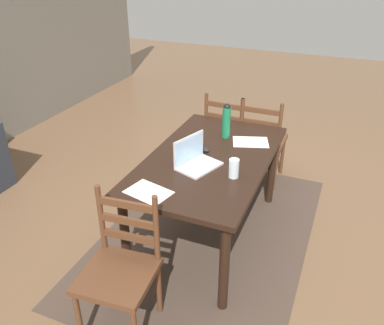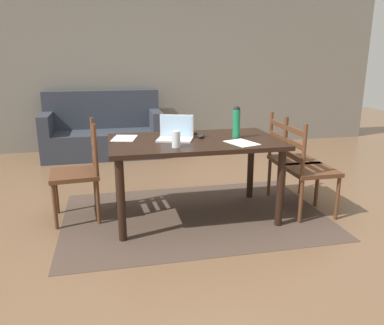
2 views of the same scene
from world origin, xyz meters
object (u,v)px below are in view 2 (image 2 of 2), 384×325
object	(u,v)px
couch	(103,133)
water_bottle	(236,121)
chair_right_near	(307,169)
drinking_glass	(176,139)
chair_left_far	(79,172)
tv_remote	(188,134)
chair_right_far	(290,160)
computer_mouse	(201,136)
dining_table	(195,150)
laptop	(176,133)

from	to	relation	value
couch	water_bottle	xyz separation A→B (m)	(1.28, -2.66, 0.57)
chair_right_near	water_bottle	xyz separation A→B (m)	(-0.68, 0.18, 0.47)
drinking_glass	chair_right_near	bearing A→B (deg)	3.69
chair_left_far	tv_remote	xyz separation A→B (m)	(1.07, 0.06, 0.32)
chair_right_far	water_bottle	size ratio (longest dim) A/B	3.12
chair_right_near	computer_mouse	xyz separation A→B (m)	(-1.00, 0.26, 0.32)
dining_table	tv_remote	world-z (taller)	tv_remote
chair_right_far	tv_remote	size ratio (longest dim) A/B	5.59
chair_right_near	laptop	xyz separation A→B (m)	(-1.26, 0.24, 0.36)
chair_right_far	drinking_glass	size ratio (longest dim) A/B	6.65
couch	chair_left_far	bearing A→B (deg)	-94.73
chair_right_far	computer_mouse	bearing A→B (deg)	-173.69
couch	laptop	bearing A→B (deg)	-74.81
chair_right_far	computer_mouse	distance (m)	1.06
tv_remote	dining_table	bearing A→B (deg)	-172.48
chair_right_far	water_bottle	distance (m)	0.84
chair_left_far	drinking_glass	world-z (taller)	chair_left_far
laptop	water_bottle	size ratio (longest dim) A/B	1.23
tv_remote	laptop	bearing A→B (deg)	144.39
chair_left_far	chair_right_far	xyz separation A→B (m)	(2.17, -0.00, 0.00)
computer_mouse	tv_remote	bearing A→B (deg)	148.68
water_bottle	tv_remote	bearing A→B (deg)	149.45
chair_right_near	water_bottle	bearing A→B (deg)	164.93
laptop	chair_right_near	bearing A→B (deg)	-10.85
chair_left_far	laptop	distance (m)	0.99
chair_right_near	couch	world-z (taller)	couch
computer_mouse	water_bottle	bearing A→B (deg)	17.13
dining_table	chair_right_near	xyz separation A→B (m)	(1.08, -0.18, -0.21)
water_bottle	drinking_glass	world-z (taller)	water_bottle
dining_table	chair_left_far	bearing A→B (deg)	170.23
couch	computer_mouse	size ratio (longest dim) A/B	18.00
chair_right_far	drinking_glass	xyz separation A→B (m)	(-1.31, -0.45, 0.38)
chair_right_near	chair_right_far	distance (m)	0.37
laptop	drinking_glass	size ratio (longest dim) A/B	2.63
laptop	water_bottle	xyz separation A→B (m)	(0.58, -0.06, 0.10)
dining_table	drinking_glass	distance (m)	0.39
chair_right_near	computer_mouse	world-z (taller)	chair_right_near
chair_left_far	computer_mouse	size ratio (longest dim) A/B	9.50
dining_table	water_bottle	distance (m)	0.48
laptop	drinking_glass	xyz separation A→B (m)	(-0.05, -0.33, 0.01)
dining_table	chair_right_near	bearing A→B (deg)	-9.59
water_bottle	chair_right_far	bearing A→B (deg)	15.28
drinking_glass	tv_remote	size ratio (longest dim) A/B	0.84
drinking_glass	water_bottle	bearing A→B (deg)	23.00
dining_table	water_bottle	world-z (taller)	water_bottle
chair_left_far	water_bottle	distance (m)	1.57
dining_table	laptop	size ratio (longest dim) A/B	4.23
computer_mouse	dining_table	bearing A→B (deg)	-107.69
chair_right_near	laptop	bearing A→B (deg)	169.15
couch	drinking_glass	xyz separation A→B (m)	(0.65, -2.93, 0.49)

